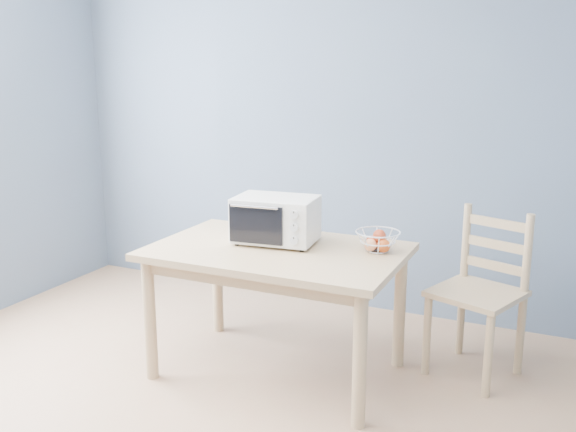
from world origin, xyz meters
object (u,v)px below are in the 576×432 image
at_px(dining_table, 277,265).
at_px(fruit_basket, 378,241).
at_px(dining_chair, 480,295).
at_px(toaster_oven, 273,219).

height_order(dining_table, fruit_basket, fruit_basket).
bearing_deg(fruit_basket, dining_table, -162.15).
relative_size(fruit_basket, dining_chair, 0.33).
xyz_separation_m(dining_table, toaster_oven, (-0.07, 0.09, 0.24)).
xyz_separation_m(dining_table, fruit_basket, (0.53, 0.17, 0.16)).
bearing_deg(fruit_basket, toaster_oven, -172.63).
bearing_deg(dining_chair, fruit_basket, -129.18).
relative_size(toaster_oven, fruit_basket, 1.54).
height_order(toaster_oven, dining_chair, toaster_oven).
xyz_separation_m(dining_table, dining_chair, (1.05, 0.48, -0.18)).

